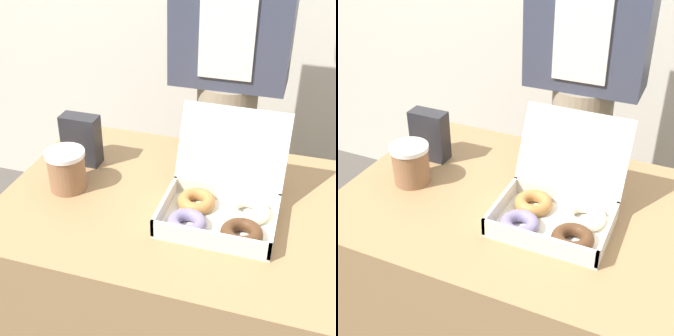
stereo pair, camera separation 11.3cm
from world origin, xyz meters
The scene contains 5 objects.
table centered at (0.00, 0.00, 0.37)m, with size 0.96×0.65×0.75m.
donut_box centered at (0.09, -0.05, 0.79)m, with size 0.27×0.29×0.23m.
coffee_cup centered at (-0.32, -0.03, 0.80)m, with size 0.10×0.10×0.11m.
napkin_holder centered at (-0.34, 0.10, 0.82)m, with size 0.11×0.05×0.15m.
person_customer centered at (0.00, 0.49, 0.95)m, with size 0.37×0.22×1.68m.
Camera 1 is at (0.24, -0.95, 1.46)m, focal length 50.00 mm.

